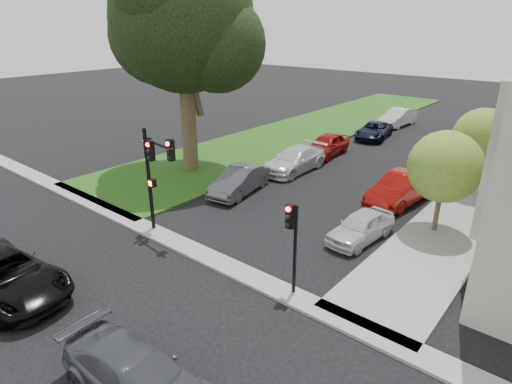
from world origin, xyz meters
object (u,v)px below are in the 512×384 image
Objects in this scene: traffic_signal_main at (153,163)px; car_parked_2 at (446,160)px; eucalyptus at (182,20)px; small_tree_b at (483,138)px; small_tree_a at (445,167)px; car_parked_0 at (361,227)px; car_parked_8 at (374,131)px; car_cross_far at (137,376)px; car_parked_7 at (327,145)px; car_parked_9 at (398,117)px; traffic_signal_secondary at (293,233)px; car_parked_1 at (401,189)px; car_parked_6 at (295,160)px; car_parked_5 at (239,181)px; car_parked_4 at (482,130)px; car_parked_3 at (463,143)px; car_cross_near at (2,275)px.

car_parked_2 is at bearing 67.54° from traffic_signal_main.
eucalyptus is 2.78× the size of small_tree_b.
small_tree_a is 4.41m from car_parked_0.
car_parked_0 is 0.80× the size of car_parked_8.
traffic_signal_main is 1.03× the size of car_cross_far.
car_parked_2 is (7.18, 17.36, -2.64)m from traffic_signal_main.
car_parked_9 is at bearing 85.20° from car_parked_7.
small_tree_b reaches higher than car_parked_7.
car_parked_8 is (0.02, 21.99, -2.64)m from traffic_signal_main.
car_parked_1 is at bearing 91.54° from traffic_signal_secondary.
car_parked_2 is 1.00× the size of car_parked_8.
car_parked_1 is 0.94× the size of car_parked_6.
car_parked_0 is at bearing -67.71° from car_parked_9.
car_parked_4 is at bearing 60.85° from car_parked_5.
small_tree_a is 1.00× the size of car_parked_9.
traffic_signal_secondary is (7.34, -0.04, -0.90)m from traffic_signal_main.
car_parked_6 reaches higher than car_parked_3.
car_cross_far is at bearing -88.40° from car_parked_2.
traffic_signal_secondary is 9.91m from car_parked_5.
car_parked_6 is (-7.61, 5.87, 0.10)m from car_parked_0.
eucalyptus is 3.84× the size of traffic_signal_secondary.
car_parked_3 is (-0.21, 11.98, -0.09)m from car_parked_1.
car_parked_0 is 22.31m from car_parked_4.
eucalyptus is 9.78m from car_parked_5.
car_parked_3 is 0.86× the size of car_parked_4.
car_parked_7 is (-0.13, 21.82, -0.00)m from car_cross_near.
car_cross_near is at bearing 89.72° from car_cross_far.
car_parked_5 is (-10.02, -2.11, -2.39)m from small_tree_a.
car_cross_near reaches higher than car_parked_6.
car_parked_0 is at bearing -128.35° from small_tree_a.
traffic_signal_secondary is 0.67× the size of car_parked_6.
small_tree_a is at bearing -65.57° from car_parked_8.
eucalyptus is 2.78× the size of car_parked_2.
car_parked_0 is at bearing -37.83° from car_parked_6.
car_parked_3 is 13.28m from car_parked_6.
car_parked_9 reaches higher than car_parked_2.
eucalyptus is 25.42m from car_parked_4.
car_parked_4 is (-0.19, 17.19, -0.10)m from car_parked_1.
car_parked_3 is (-0.33, 4.91, 0.05)m from car_parked_2.
small_tree_b is (15.16, 7.42, -5.85)m from eucalyptus.
eucalyptus is 3.49× the size of car_parked_0.
traffic_signal_secondary is 10.14m from car_cross_near.
small_tree_b reaches higher than car_parked_5.
car_parked_0 is 0.73× the size of car_parked_6.
small_tree_a is at bearing -35.41° from car_parked_1.
car_parked_5 is at bearing -179.91° from car_parked_0.
car_parked_7 is at bearing 144.11° from small_tree_a.
traffic_signal_secondary reaches higher than car_cross_near.
car_cross_near is 1.35× the size of car_parked_3.
traffic_signal_main is 6.97m from car_cross_near.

